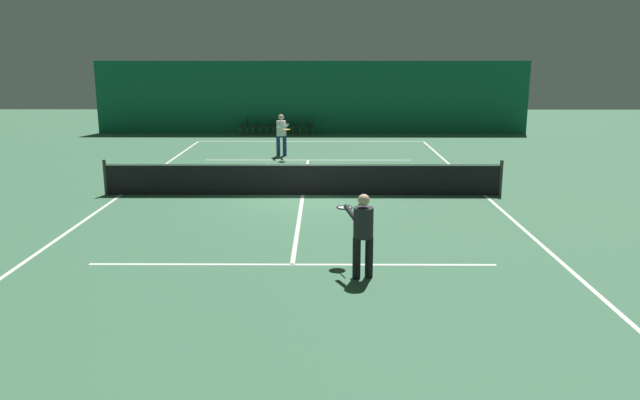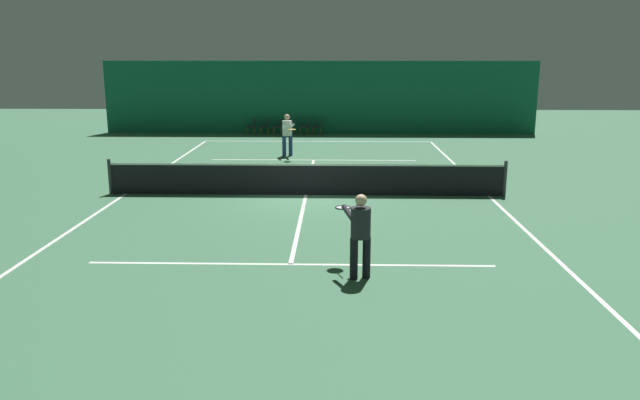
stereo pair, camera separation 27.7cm
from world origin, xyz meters
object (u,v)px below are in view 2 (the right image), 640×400
Objects in this scene: player_far at (287,132)px; courtside_chair_4 at (305,125)px; courtside_chair_2 at (279,125)px; courtside_chair_3 at (292,125)px; courtside_chair_0 at (252,125)px; tennis_net at (306,178)px; player_near at (360,229)px; courtside_chair_1 at (266,125)px; courtside_chair_5 at (319,125)px.

player_far is 7.22m from courtside_chair_4.
courtside_chair_2 is 0.70m from courtside_chair_3.
courtside_chair_0 is at bearing -90.00° from courtside_chair_2.
tennis_net is 7.35× the size of player_near.
player_near reaches higher than courtside_chair_2.
courtside_chair_3 is 0.70m from courtside_chair_4.
player_far is 2.06× the size of courtside_chair_1.
courtside_chair_1 and courtside_chair_2 have the same top height.
courtside_chair_5 is at bearing 90.00° from courtside_chair_0.
tennis_net is 14.29× the size of courtside_chair_4.
player_near is 22.13m from courtside_chair_1.
courtside_chair_0 is 1.00× the size of courtside_chair_4.
player_near is at bearing -5.79° from player_far.
courtside_chair_4 is (2.81, 0.00, 0.00)m from courtside_chair_0.
courtside_chair_2 is at bearing -9.95° from player_near.
tennis_net reaches higher than courtside_chair_0.
tennis_net is at bearing 0.15° from courtside_chair_5.
courtside_chair_4 is (1.41, 0.00, 0.00)m from courtside_chair_2.
player_far is 2.06× the size of courtside_chair_5.
courtside_chair_0 is 3.52m from courtside_chair_5.
courtside_chair_1 is 1.00× the size of courtside_chair_3.
courtside_chair_0 is (-4.92, 21.72, -0.47)m from player_near.
courtside_chair_0 is 1.00× the size of courtside_chair_3.
courtside_chair_4 is (0.70, 0.00, 0.00)m from courtside_chair_3.
tennis_net reaches higher than courtside_chair_5.
tennis_net reaches higher than courtside_chair_1.
courtside_chair_1 and courtside_chair_3 have the same top height.
courtside_chair_1 is 0.70m from courtside_chair_2.
courtside_chair_0 is (-3.56, 14.60, -0.03)m from tennis_net.
courtside_chair_3 is at bearing 90.00° from courtside_chair_1.
courtside_chair_0 and courtside_chair_3 have the same top height.
tennis_net is at bearing 5.66° from courtside_chair_3.
courtside_chair_4 is at bearing -13.60° from player_near.
courtside_chair_0 is 1.00× the size of courtside_chair_2.
courtside_chair_2 and courtside_chair_3 have the same top height.
courtside_chair_0 and courtside_chair_4 have the same top height.
player_near reaches higher than courtside_chair_5.
courtside_chair_4 is (2.11, 0.00, 0.00)m from courtside_chair_1.
courtside_chair_3 and courtside_chair_4 have the same top height.
courtside_chair_4 is at bearing 90.00° from courtside_chair_3.
tennis_net is 14.62m from courtside_chair_4.
courtside_chair_0 and courtside_chair_5 have the same top height.
courtside_chair_0 is 0.70m from courtside_chair_1.
player_far is at bearing -3.04° from courtside_chair_4.
courtside_chair_2 is at bearing 172.62° from player_far.
player_far is at bearing -8.59° from courtside_chair_5.
courtside_chair_0 is at bearing -90.00° from courtside_chair_1.
player_near is at bearing 7.37° from courtside_chair_3.
player_far is 7.21m from courtside_chair_3.
player_near is at bearing 12.76° from courtside_chair_0.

